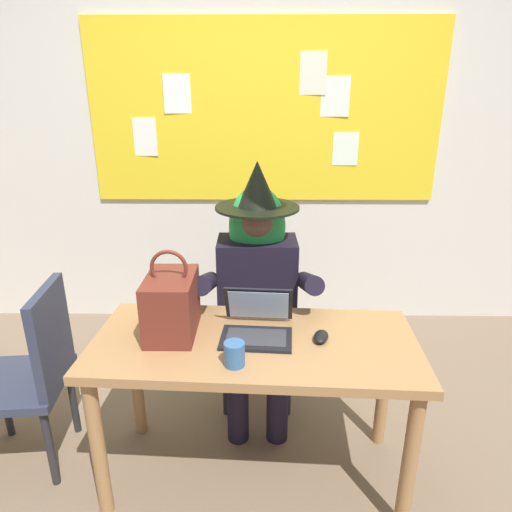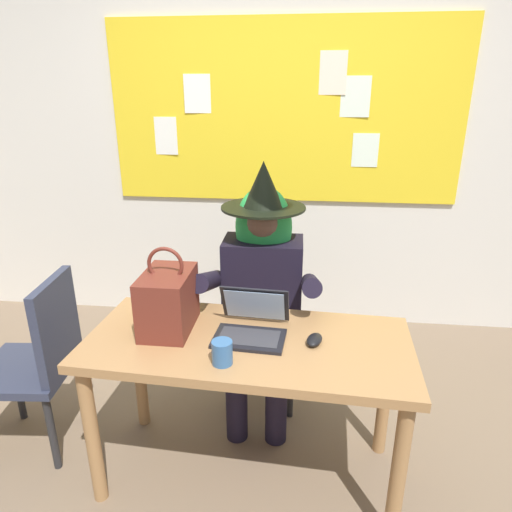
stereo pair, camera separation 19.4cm
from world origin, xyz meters
TOP-DOWN VIEW (x-y plane):
  - ground_plane at (0.00, 0.00)m, footprint 24.00×24.00m
  - wall_back_bulletin at (0.00, 1.70)m, footprint 6.17×1.81m
  - desk_main at (-0.05, 0.08)m, footprint 1.39×0.68m
  - chair_at_desk at (-0.05, 0.75)m, footprint 0.42×0.42m
  - person_costumed at (-0.05, 0.62)m, footprint 0.60×0.68m
  - laptop at (-0.04, 0.13)m, footprint 0.31×0.30m
  - computer_mouse at (0.23, 0.08)m, footprint 0.09×0.12m
  - handbag at (-0.40, 0.14)m, footprint 0.20×0.30m
  - coffee_mug at (-0.12, -0.10)m, footprint 0.08×0.08m
  - chair_spare_by_window at (-1.07, 0.17)m, footprint 0.46×0.46m

SIDE VIEW (x-z plane):
  - ground_plane at x=0.00m, z-range 0.00..0.00m
  - chair_at_desk at x=-0.05m, z-range 0.05..0.94m
  - chair_spare_by_window at x=-1.07m, z-range 0.05..0.95m
  - desk_main at x=-0.05m, z-range 0.26..0.98m
  - computer_mouse at x=0.23m, z-range 0.72..0.75m
  - laptop at x=-0.04m, z-range 0.67..0.86m
  - coffee_mug at x=-0.12m, z-range 0.72..0.81m
  - person_costumed at x=-0.05m, z-range 0.09..1.46m
  - handbag at x=-0.40m, z-range 0.66..1.04m
  - wall_back_bulletin at x=0.00m, z-range 0.01..2.73m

